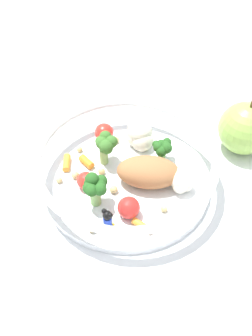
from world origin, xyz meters
The scene contains 3 objects.
ground_plane centered at (0.00, 0.00, 0.00)m, with size 2.40×2.40×0.00m, color white.
food_container centered at (0.01, 0.02, 0.03)m, with size 0.26×0.26×0.06m.
loose_apple centered at (0.06, 0.20, 0.04)m, with size 0.08×0.08×0.09m.
Camera 1 is at (0.33, -0.22, 0.45)m, focal length 43.42 mm.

